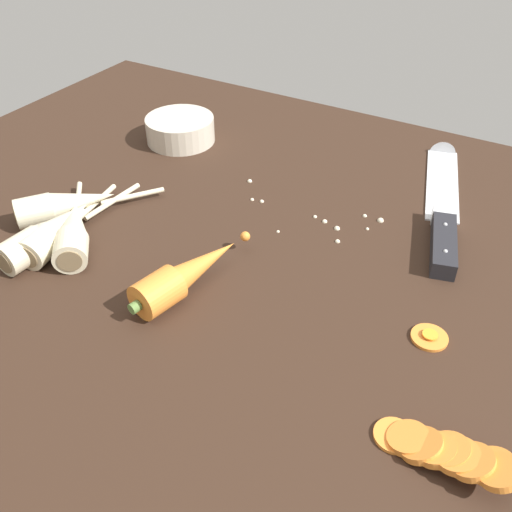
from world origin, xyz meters
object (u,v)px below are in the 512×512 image
object	(u,v)px
whole_carrot	(186,274)
prep_bowl	(180,129)
chefs_knife	(443,196)
parsnip_mid_left	(53,232)
carrot_slice_stray_near	(430,336)
carrot_slice_stack	(446,452)
parsnip_front	(58,229)
parsnip_mid_right	(66,205)
parsnip_back	(73,231)

from	to	relation	value
whole_carrot	prep_bowl	bearing A→B (deg)	127.10
chefs_knife	prep_bowl	distance (cm)	42.11
chefs_knife	whole_carrot	world-z (taller)	whole_carrot
parsnip_mid_left	carrot_slice_stray_near	world-z (taller)	parsnip_mid_left
parsnip_mid_left	carrot_slice_stack	distance (cm)	50.08
carrot_slice_stray_near	whole_carrot	bearing A→B (deg)	-166.72
whole_carrot	parsnip_front	distance (cm)	18.70
whole_carrot	parsnip_mid_left	size ratio (longest dim) A/B	0.80
chefs_knife	parsnip_mid_left	world-z (taller)	parsnip_mid_left
parsnip_mid_right	carrot_slice_stray_near	world-z (taller)	parsnip_mid_right
parsnip_mid_left	parsnip_mid_right	distance (cm)	6.10
parsnip_front	carrot_slice_stack	size ratio (longest dim) A/B	1.57
carrot_slice_stray_near	prep_bowl	bearing A→B (deg)	154.21
whole_carrot	parsnip_mid_left	xyz separation A→B (cm)	(-18.87, -1.46, -0.12)
parsnip_front	prep_bowl	bearing A→B (deg)	96.63
parsnip_mid_right	carrot_slice_stack	bearing A→B (deg)	-11.56
chefs_knife	prep_bowl	xyz separation A→B (cm)	(-41.92, -3.64, 1.50)
parsnip_mid_left	prep_bowl	world-z (taller)	same
parsnip_front	parsnip_mid_left	bearing A→B (deg)	-104.32
carrot_slice_stack	parsnip_mid_right	bearing A→B (deg)	168.44
carrot_slice_stack	chefs_knife	bearing A→B (deg)	105.61
chefs_knife	parsnip_front	size ratio (longest dim) A/B	1.85
parsnip_mid_right	prep_bowl	bearing A→B (deg)	90.61
parsnip_mid_left	prep_bowl	bearing A→B (deg)	96.13
parsnip_mid_right	carrot_slice_stray_near	distance (cm)	47.86
carrot_slice_stray_near	parsnip_front	bearing A→B (deg)	-171.28
chefs_knife	parsnip_front	world-z (taller)	parsnip_front
carrot_slice_stray_near	chefs_knife	bearing A→B (deg)	102.86
parsnip_back	carrot_slice_stack	world-z (taller)	parsnip_back
parsnip_mid_right	carrot_slice_stack	distance (cm)	53.91
parsnip_front	prep_bowl	world-z (taller)	same
whole_carrot	parsnip_mid_right	world-z (taller)	whole_carrot
parsnip_back	carrot_slice_stray_near	size ratio (longest dim) A/B	4.18
prep_bowl	whole_carrot	bearing A→B (deg)	-52.90
carrot_slice_stray_near	prep_bowl	distance (cm)	53.40
prep_bowl	carrot_slice_stack	bearing A→B (deg)	-34.37
chefs_knife	parsnip_mid_right	xyz separation A→B (cm)	(-41.65, -29.14, 1.33)
parsnip_mid_right	carrot_slice_stray_near	xyz separation A→B (cm)	(47.78, 2.28, -1.62)
whole_carrot	carrot_slice_stray_near	world-z (taller)	whole_carrot
parsnip_mid_left	whole_carrot	bearing A→B (deg)	4.43
parsnip_front	parsnip_mid_right	distance (cm)	5.58
parsnip_front	parsnip_mid_left	xyz separation A→B (cm)	(-0.19, -0.73, -0.00)
parsnip_back	prep_bowl	world-z (taller)	same
chefs_knife	whole_carrot	size ratio (longest dim) A/B	1.93
chefs_knife	prep_bowl	world-z (taller)	prep_bowl
chefs_knife	parsnip_mid_left	distance (cm)	51.75
parsnip_front	parsnip_mid_left	size ratio (longest dim) A/B	0.83
prep_bowl	parsnip_mid_right	bearing A→B (deg)	-89.39
prep_bowl	chefs_knife	bearing A→B (deg)	4.96
carrot_slice_stack	prep_bowl	bearing A→B (deg)	145.63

